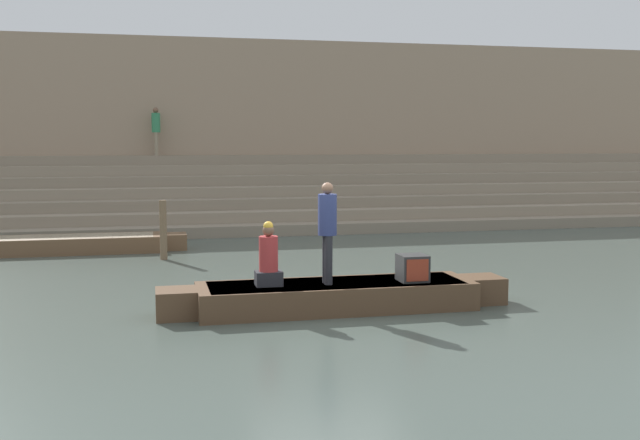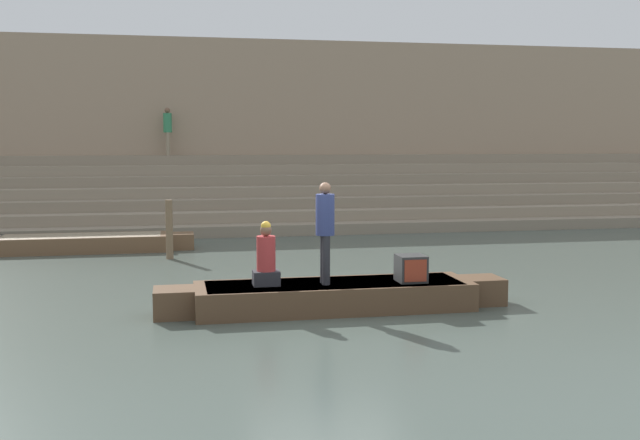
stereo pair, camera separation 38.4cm
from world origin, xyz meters
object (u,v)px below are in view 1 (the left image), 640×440
tv_set (413,268)px  person_standing (327,225)px  mooring_post (163,230)px  moored_boat_shore (65,244)px  rowboat_main (336,295)px  person_on_steps (156,128)px  person_rowing (269,259)px

tv_set → person_standing: bearing=174.4°
tv_set → mooring_post: size_ratio=0.35×
mooring_post → moored_boat_shore: bearing=145.1°
rowboat_main → person_standing: bearing=-163.9°
person_standing → person_on_steps: (-2.53, 14.52, 1.80)m
person_on_steps → person_rowing: bearing=-7.3°
rowboat_main → person_on_steps: (-2.69, 14.46, 2.96)m
rowboat_main → moored_boat_shore: (-4.99, 7.55, -0.02)m
person_rowing → tv_set: person_rowing is taller
person_standing → tv_set: person_standing is taller
person_rowing → moored_boat_shore: bearing=112.3°
tv_set → person_on_steps: size_ratio=0.30×
moored_boat_shore → mooring_post: (2.34, -1.64, 0.47)m
person_rowing → moored_boat_shore: 8.52m
moored_boat_shore → mooring_post: bearing=-38.5°
tv_set → person_on_steps: 15.34m
rowboat_main → person_on_steps: 15.00m
rowboat_main → person_rowing: size_ratio=5.59×
rowboat_main → person_rowing: person_rowing is taller
person_rowing → tv_set: 2.38m
person_rowing → person_on_steps: bearing=91.3°
person_rowing → mooring_post: bearing=99.7°
tv_set → moored_boat_shore: 9.92m
person_rowing → person_on_steps: person_on_steps is taller
rowboat_main → moored_boat_shore: size_ratio=0.98×
person_rowing → person_on_steps: (-1.58, 14.46, 2.33)m
rowboat_main → mooring_post: (-2.65, 5.92, 0.45)m
mooring_post → person_on_steps: size_ratio=0.85×
rowboat_main → mooring_post: mooring_post is taller
moored_boat_shore → rowboat_main: bearing=-60.1°
mooring_post → person_standing: bearing=-67.4°
person_rowing → tv_set: (2.36, -0.15, -0.20)m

